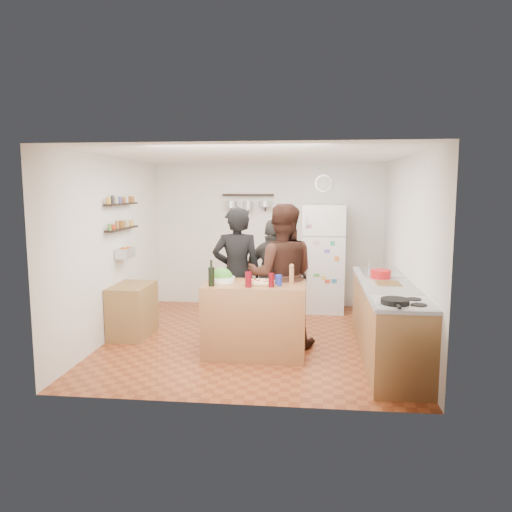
# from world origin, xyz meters

# --- Properties ---
(room_shell) EXTENTS (4.20, 4.20, 4.20)m
(room_shell) POSITION_xyz_m (0.00, 0.39, 1.25)
(room_shell) COLOR brown
(room_shell) RESTS_ON ground
(prep_island) EXTENTS (1.25, 0.72, 0.91)m
(prep_island) POSITION_xyz_m (0.07, -0.63, 0.46)
(prep_island) COLOR #965F37
(prep_island) RESTS_ON floor
(pizza_board) EXTENTS (0.42, 0.34, 0.02)m
(pizza_board) POSITION_xyz_m (0.15, -0.65, 0.92)
(pizza_board) COLOR brown
(pizza_board) RESTS_ON prep_island
(pizza) EXTENTS (0.34, 0.34, 0.02)m
(pizza) POSITION_xyz_m (0.15, -0.65, 0.94)
(pizza) COLOR beige
(pizza) RESTS_ON pizza_board
(salad_bowl) EXTENTS (0.32, 0.32, 0.06)m
(salad_bowl) POSITION_xyz_m (-0.35, -0.58, 0.94)
(salad_bowl) COLOR silver
(salad_bowl) RESTS_ON prep_island
(wine_bottle) EXTENTS (0.08, 0.08, 0.23)m
(wine_bottle) POSITION_xyz_m (-0.43, -0.85, 1.02)
(wine_bottle) COLOR black
(wine_bottle) RESTS_ON prep_island
(wine_glass_near) EXTENTS (0.08, 0.08, 0.19)m
(wine_glass_near) POSITION_xyz_m (0.02, -0.87, 1.00)
(wine_glass_near) COLOR #590711
(wine_glass_near) RESTS_ON prep_island
(wine_glass_far) EXTENTS (0.07, 0.07, 0.17)m
(wine_glass_far) POSITION_xyz_m (0.29, -0.83, 0.99)
(wine_glass_far) COLOR #55070E
(wine_glass_far) RESTS_ON prep_island
(pepper_mill) EXTENTS (0.06, 0.06, 0.19)m
(pepper_mill) POSITION_xyz_m (0.52, -0.58, 1.01)
(pepper_mill) COLOR #A26B44
(pepper_mill) RESTS_ON prep_island
(salt_canister) EXTENTS (0.08, 0.08, 0.13)m
(salt_canister) POSITION_xyz_m (0.37, -0.75, 0.98)
(salt_canister) COLOR navy
(salt_canister) RESTS_ON prep_island
(person_left) EXTENTS (0.71, 0.51, 1.83)m
(person_left) POSITION_xyz_m (-0.25, -0.01, 0.91)
(person_left) COLOR black
(person_left) RESTS_ON floor
(person_center) EXTENTS (0.94, 0.74, 1.88)m
(person_center) POSITION_xyz_m (0.37, -0.21, 0.94)
(person_center) COLOR black
(person_center) RESTS_ON floor
(person_back) EXTENTS (1.03, 0.61, 1.64)m
(person_back) POSITION_xyz_m (0.23, 0.35, 0.82)
(person_back) COLOR #2C2927
(person_back) RESTS_ON floor
(counter_run) EXTENTS (0.63, 2.63, 0.90)m
(counter_run) POSITION_xyz_m (1.70, -0.55, 0.45)
(counter_run) COLOR #9E7042
(counter_run) RESTS_ON floor
(stove_top) EXTENTS (0.60, 0.62, 0.02)m
(stove_top) POSITION_xyz_m (1.70, -1.50, 0.91)
(stove_top) COLOR white
(stove_top) RESTS_ON counter_run
(skillet) EXTENTS (0.28, 0.28, 0.05)m
(skillet) POSITION_xyz_m (1.60, -1.60, 0.95)
(skillet) COLOR black
(skillet) RESTS_ON stove_top
(sink) EXTENTS (0.50, 0.80, 0.03)m
(sink) POSITION_xyz_m (1.70, 0.30, 0.92)
(sink) COLOR silver
(sink) RESTS_ON counter_run
(cutting_board) EXTENTS (0.30, 0.40, 0.02)m
(cutting_board) POSITION_xyz_m (1.70, -0.50, 0.91)
(cutting_board) COLOR brown
(cutting_board) RESTS_ON counter_run
(red_bowl) EXTENTS (0.26, 0.26, 0.11)m
(red_bowl) POSITION_xyz_m (1.65, -0.15, 0.97)
(red_bowl) COLOR red
(red_bowl) RESTS_ON counter_run
(fridge) EXTENTS (0.70, 0.68, 1.80)m
(fridge) POSITION_xyz_m (0.95, 1.75, 0.90)
(fridge) COLOR white
(fridge) RESTS_ON floor
(wall_clock) EXTENTS (0.30, 0.03, 0.30)m
(wall_clock) POSITION_xyz_m (0.95, 2.08, 2.15)
(wall_clock) COLOR silver
(wall_clock) RESTS_ON back_wall
(spice_shelf_lower) EXTENTS (0.12, 1.00, 0.02)m
(spice_shelf_lower) POSITION_xyz_m (-1.93, 0.20, 1.50)
(spice_shelf_lower) COLOR black
(spice_shelf_lower) RESTS_ON left_wall
(spice_shelf_upper) EXTENTS (0.12, 1.00, 0.02)m
(spice_shelf_upper) POSITION_xyz_m (-1.93, 0.20, 1.85)
(spice_shelf_upper) COLOR black
(spice_shelf_upper) RESTS_ON left_wall
(produce_basket) EXTENTS (0.18, 0.35, 0.14)m
(produce_basket) POSITION_xyz_m (-1.90, 0.20, 1.15)
(produce_basket) COLOR silver
(produce_basket) RESTS_ON left_wall
(side_table) EXTENTS (0.50, 0.80, 0.73)m
(side_table) POSITION_xyz_m (-1.74, -0.01, 0.36)
(side_table) COLOR olive
(side_table) RESTS_ON floor
(pot_rack) EXTENTS (0.90, 0.04, 0.04)m
(pot_rack) POSITION_xyz_m (-0.35, 2.00, 1.95)
(pot_rack) COLOR black
(pot_rack) RESTS_ON back_wall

